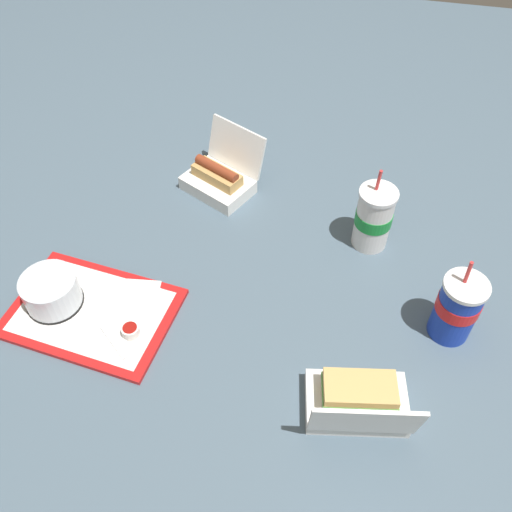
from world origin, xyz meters
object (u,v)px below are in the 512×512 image
Objects in this scene: cake_container at (51,292)px; plastic_fork at (113,341)px; clamshell_sandwich_front at (358,401)px; ketchup_cup at (130,330)px; soda_cup_front at (457,308)px; food_tray at (92,312)px; clamshell_hotdog_right at (220,177)px; soda_cup_back at (374,218)px.

cake_container is 0.19m from plastic_fork.
ketchup_cup is at bearing -8.03° from clamshell_sandwich_front.
ketchup_cup is 0.71m from soda_cup_front.
soda_cup_front is at bearing -127.18° from clamshell_sandwich_front.
food_tray is 1.69× the size of clamshell_hotdog_right.
cake_container reaches higher than ketchup_cup.
clamshell_hotdog_right is at bearing -29.43° from soda_cup_front.
plastic_fork is at bearing -4.62° from clamshell_sandwich_front.
cake_container is at bearing -9.32° from clamshell_sandwich_front.
plastic_fork is 0.48× the size of clamshell_sandwich_front.
plastic_fork is at bearing 15.31° from soda_cup_front.
soda_cup_back reaches higher than clamshell_sandwich_front.
food_tray is 9.93× the size of ketchup_cup.
food_tray is at bearing 69.53° from clamshell_hotdog_right.
soda_cup_back is (-0.52, -0.43, 0.07)m from plastic_fork.
clamshell_sandwich_front is at bearing 126.56° from clamshell_hotdog_right.
clamshell_hotdog_right is (-0.27, -0.47, -0.01)m from cake_container.
soda_cup_back is at bearing -100.78° from plastic_fork.
plastic_fork is at bearing 139.65° from food_tray.
soda_cup_back is (-0.69, -0.36, 0.04)m from cake_container.
ketchup_cup is at bearing 167.50° from cake_container.
ketchup_cup is at bearing 160.41° from food_tray.
soda_cup_front is (-0.72, -0.20, 0.07)m from plastic_fork.
soda_cup_back is at bearing -152.66° from cake_container.
clamshell_hotdog_right is 1.04× the size of soda_cup_front.
clamshell_sandwich_front is (-0.51, 0.07, 0.02)m from ketchup_cup.
cake_container reaches higher than food_tray.
food_tray is at bearing 176.70° from cake_container.
soda_cup_front is at bearing -166.19° from ketchup_cup.
clamshell_sandwich_front is at bearing 171.97° from ketchup_cup.
clamshell_hotdog_right is (-0.18, -0.48, 0.03)m from food_tray.
ketchup_cup is 0.17× the size of soda_cup_back.
ketchup_cup is (-0.11, 0.04, 0.02)m from food_tray.
soda_cup_front is at bearing 150.57° from clamshell_hotdog_right.
food_tray is 0.12m from ketchup_cup.
cake_container is at bearing 60.33° from clamshell_hotdog_right.
cake_container is 3.25× the size of ketchup_cup.
ketchup_cup is 0.18× the size of clamshell_sandwich_front.
clamshell_sandwich_front reaches higher than cake_container.
clamshell_hotdog_right is 1.01× the size of soda_cup_back.
food_tray is 0.51m from clamshell_hotdog_right.
cake_container is (0.09, -0.01, 0.04)m from food_tray.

